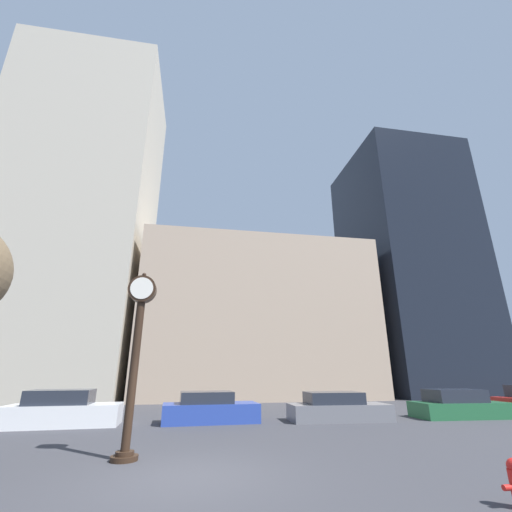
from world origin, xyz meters
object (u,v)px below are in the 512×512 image
Objects in this scene: street_clock at (137,344)px; car_blue at (210,409)px; car_grey at (338,409)px; car_white at (63,411)px; car_green at (459,406)px.

car_blue is (2.41, 6.53, -2.29)m from street_clock.
street_clock reaches higher than car_grey.
car_white is at bearing 119.43° from street_clock.
street_clock is at bearing -63.60° from car_white.
car_white is 1.05× the size of car_blue.
street_clock is 1.14× the size of car_blue.
street_clock is 1.06× the size of car_green.
car_white is 0.98× the size of car_green.
car_blue is 0.93× the size of car_green.
car_white is at bearing -179.66° from car_grey.
car_green is at bearing -5.30° from car_blue.
street_clock is 7.33m from car_blue.
car_blue reaches higher than car_grey.
car_white is at bearing 177.70° from car_blue.
car_grey is at bearing -7.45° from car_blue.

